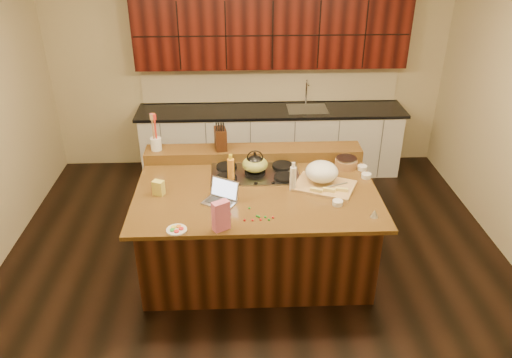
{
  "coord_description": "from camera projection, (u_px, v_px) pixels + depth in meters",
  "views": [
    {
      "loc": [
        -0.18,
        -4.33,
        3.37
      ],
      "look_at": [
        0.0,
        0.05,
        1.0
      ],
      "focal_mm": 35.0,
      "sensor_mm": 36.0,
      "label": 1
    }
  ],
  "objects": [
    {
      "name": "gumdrop_5",
      "position": [
        265.0,
        217.0,
        4.5
      ],
      "size": [
        0.02,
        0.02,
        0.02
      ],
      "primitive_type": "ellipsoid",
      "color": "#198C26",
      "rests_on": "island"
    },
    {
      "name": "candy_plate",
      "position": [
        177.0,
        230.0,
        4.32
      ],
      "size": [
        0.22,
        0.22,
        0.01
      ],
      "primitive_type": "cylinder",
      "rotation": [
        0.0,
        0.0,
        -0.27
      ],
      "color": "white",
      "rests_on": "island"
    },
    {
      "name": "gumdrop_3",
      "position": [
        257.0,
        216.0,
        4.51
      ],
      "size": [
        0.02,
        0.02,
        0.02
      ],
      "primitive_type": "ellipsoid",
      "color": "#198C26",
      "rests_on": "island"
    },
    {
      "name": "gumdrop_7",
      "position": [
        259.0,
        217.0,
        4.5
      ],
      "size": [
        0.02,
        0.02,
        0.02
      ],
      "primitive_type": "ellipsoid",
      "color": "#198C26",
      "rests_on": "island"
    },
    {
      "name": "gumdrop_8",
      "position": [
        261.0,
        220.0,
        4.46
      ],
      "size": [
        0.02,
        0.02,
        0.02
      ],
      "primitive_type": "ellipsoid",
      "color": "red",
      "rests_on": "island"
    },
    {
      "name": "ramekin_a",
      "position": [
        338.0,
        203.0,
        4.69
      ],
      "size": [
        0.11,
        0.11,
        0.04
      ],
      "primitive_type": "cylinder",
      "rotation": [
        0.0,
        0.0,
        0.09
      ],
      "color": "white",
      "rests_on": "island"
    },
    {
      "name": "knife_block",
      "position": [
        221.0,
        139.0,
        5.46
      ],
      "size": [
        0.15,
        0.21,
        0.24
      ],
      "primitive_type": "cube",
      "rotation": [
        0.0,
        0.0,
        0.15
      ],
      "color": "black",
      "rests_on": "back_ledge"
    },
    {
      "name": "gumdrop_6",
      "position": [
        245.0,
        220.0,
        4.45
      ],
      "size": [
        0.02,
        0.02,
        0.02
      ],
      "primitive_type": "ellipsoid",
      "color": "red",
      "rests_on": "island"
    },
    {
      "name": "gumdrop_2",
      "position": [
        273.0,
        217.0,
        4.49
      ],
      "size": [
        0.02,
        0.02,
        0.02
      ],
      "primitive_type": "ellipsoid",
      "color": "red",
      "rests_on": "island"
    },
    {
      "name": "gumdrop_9",
      "position": [
        269.0,
        220.0,
        4.46
      ],
      "size": [
        0.02,
        0.02,
        0.02
      ],
      "primitive_type": "ellipsoid",
      "color": "#198C26",
      "rests_on": "island"
    },
    {
      "name": "package_box",
      "position": [
        159.0,
        188.0,
        4.84
      ],
      "size": [
        0.13,
        0.11,
        0.15
      ],
      "primitive_type": "cube",
      "rotation": [
        0.0,
        0.0,
        -0.41
      ],
      "color": "gold",
      "rests_on": "island"
    },
    {
      "name": "kitchen_timer",
      "position": [
        374.0,
        213.0,
        4.5
      ],
      "size": [
        0.1,
        0.1,
        0.07
      ],
      "primitive_type": "cone",
      "rotation": [
        0.0,
        0.0,
        0.29
      ],
      "color": "silver",
      "rests_on": "island"
    },
    {
      "name": "pink_bag",
      "position": [
        221.0,
        216.0,
        4.28
      ],
      "size": [
        0.17,
        0.14,
        0.27
      ],
      "primitive_type": "cube",
      "rotation": [
        0.0,
        0.0,
        0.53
      ],
      "color": "#DB6788",
      "rests_on": "island"
    },
    {
      "name": "strainer_bowl",
      "position": [
        346.0,
        163.0,
        5.37
      ],
      "size": [
        0.28,
        0.28,
        0.09
      ],
      "primitive_type": "cylinder",
      "rotation": [
        0.0,
        0.0,
        -0.19
      ],
      "color": "#996B3F",
      "rests_on": "island"
    },
    {
      "name": "wooden_tray",
      "position": [
        322.0,
        175.0,
        5.01
      ],
      "size": [
        0.69,
        0.62,
        0.23
      ],
      "rotation": [
        0.0,
        0.0,
        -0.43
      ],
      "color": "tan",
      "rests_on": "island"
    },
    {
      "name": "island",
      "position": [
        256.0,
        226.0,
        5.19
      ],
      "size": [
        2.4,
        1.6,
        0.92
      ],
      "color": "black",
      "rests_on": "ground"
    },
    {
      "name": "gumdrop_4",
      "position": [
        253.0,
        220.0,
        4.45
      ],
      "size": [
        0.02,
        0.02,
        0.02
      ],
      "primitive_type": "ellipsoid",
      "color": "red",
      "rests_on": "island"
    },
    {
      "name": "back_counter",
      "position": [
        271.0,
        105.0,
        6.91
      ],
      "size": [
        3.7,
        0.66,
        2.4
      ],
      "color": "silver",
      "rests_on": "ground"
    },
    {
      "name": "vinegar_bottle",
      "position": [
        293.0,
        179.0,
        4.89
      ],
      "size": [
        0.07,
        0.07,
        0.25
      ],
      "primitive_type": "cylinder",
      "rotation": [
        0.0,
        0.0,
        0.11
      ],
      "color": "silver",
      "rests_on": "island"
    },
    {
      "name": "room",
      "position": [
        256.0,
        149.0,
        4.77
      ],
      "size": [
        5.52,
        5.02,
        2.72
      ],
      "color": "black",
      "rests_on": "ground"
    },
    {
      "name": "ramekin_c",
      "position": [
        362.0,
        168.0,
        5.33
      ],
      "size": [
        0.13,
        0.13,
        0.04
      ],
      "primitive_type": "cylinder",
      "rotation": [
        0.0,
        0.0,
        0.36
      ],
      "color": "white",
      "rests_on": "island"
    },
    {
      "name": "kettle",
      "position": [
        255.0,
        163.0,
        5.18
      ],
      "size": [
        0.22,
        0.22,
        0.17
      ],
      "primitive_type": "ellipsoid",
      "rotation": [
        0.0,
        0.0,
        -0.18
      ],
      "color": "black",
      "rests_on": "cooktop"
    },
    {
      "name": "laptop",
      "position": [
        222.0,
        196.0,
        4.74
      ],
      "size": [
        0.37,
        0.35,
        0.21
      ],
      "rotation": [
        0.0,
        0.0,
        -0.53
      ],
      "color": "#B7B7BC",
      "rests_on": "island"
    },
    {
      "name": "gumdrop_0",
      "position": [
        230.0,
        214.0,
        4.54
      ],
      "size": [
        0.02,
        0.02,
        0.02
      ],
      "primitive_type": "ellipsoid",
      "color": "red",
      "rests_on": "island"
    },
    {
      "name": "oil_bottle",
      "position": [
        231.0,
        171.0,
        5.01
      ],
      "size": [
        0.09,
        0.09,
        0.27
      ],
      "primitive_type": "cylinder",
      "rotation": [
        0.0,
        0.0,
        0.27
      ],
      "color": "orange",
      "rests_on": "island"
    },
    {
      "name": "cooktop",
      "position": [
        255.0,
        173.0,
        5.23
      ],
      "size": [
        0.92,
        0.52,
        0.05
      ],
      "color": "gray",
      "rests_on": "island"
    },
    {
      "name": "gumdrop_1",
      "position": [
        249.0,
        208.0,
        4.63
      ],
      "size": [
        0.02,
        0.02,
        0.02
      ],
      "primitive_type": "ellipsoid",
      "color": "#198C26",
      "rests_on": "island"
    },
    {
      "name": "ramekin_b",
      "position": [
        366.0,
        176.0,
        5.17
      ],
      "size": [
        0.12,
        0.12,
        0.04
      ],
      "primitive_type": "cylinder",
      "rotation": [
        0.0,
        0.0,
        -0.23
      ],
      "color": "white",
      "rests_on": "island"
    },
    {
      "name": "utensil_crock",
      "position": [
        156.0,
        144.0,
        5.46
      ],
      "size": [
        0.15,
        0.15,
        0.14
      ],
      "primitive_type": "cylinder",
      "rotation": [
        0.0,
        0.0,
        -0.35
      ],
      "color": "white",
      "rests_on": "back_ledge"
    },
    {
      "name": "green_bowl",
      "position": [
        255.0,
        164.0,
        5.18
      ],
      "size": [
        0.36,
        0.36,
        0.15
      ],
      "primitive_type": "ellipsoid",
      "rotation": [
        0.0,
        0.0,
        -0.43
      ],
      "color": "olive",
      "rests_on": "cooktop"
    },
    {
      "name": "back_ledge",
      "position": [
        254.0,
        153.0,
        5.56
      ],
      "size": [
        2.4,
        0.3,
        0.12
      ],
      "primitive_type": "cube",
      "color": "black",
      "rests_on": "island"
    }
  ]
}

